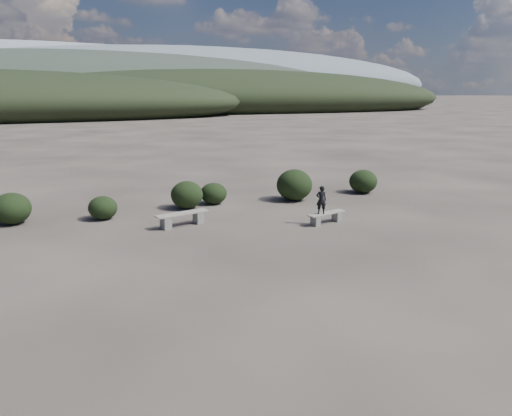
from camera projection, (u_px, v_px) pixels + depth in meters
name	position (u px, v px, depth m)	size (l,w,h in m)	color
ground	(290.00, 282.00, 12.40)	(1200.00, 1200.00, 0.00)	#322B27
bench_left	(182.00, 218.00, 17.54)	(1.98, 0.93, 0.49)	slate
bench_right	(326.00, 217.00, 17.91)	(1.63, 0.76, 0.40)	slate
seated_person	(321.00, 200.00, 17.59)	(0.37, 0.24, 1.01)	black
shrub_a	(103.00, 208.00, 18.47)	(1.06, 1.06, 0.87)	black
shrub_b	(187.00, 195.00, 20.19)	(1.30, 1.30, 1.12)	black
shrub_c	(214.00, 193.00, 21.01)	(1.12, 1.12, 0.90)	black
shrub_d	(294.00, 185.00, 21.66)	(1.56, 1.56, 1.36)	black
shrub_e	(363.00, 181.00, 23.32)	(1.30, 1.30, 1.09)	black
shrub_f	(12.00, 209.00, 17.77)	(1.34, 1.34, 1.13)	black
mountain_ridges	(55.00, 82.00, 315.80)	(500.00, 400.00, 56.00)	black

